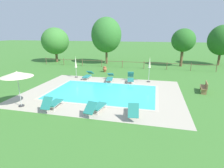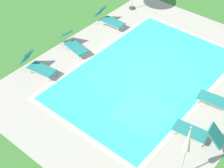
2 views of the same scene
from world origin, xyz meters
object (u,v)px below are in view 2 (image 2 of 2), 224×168
(sun_lounger_north_mid, at_px, (37,66))
(sun_lounger_south_mid, at_px, (73,44))
(patio_umbrella_closed_row_west, at_px, (187,145))
(sun_lounger_north_far, at_px, (221,101))
(sun_lounger_north_end, at_px, (109,19))
(sun_lounger_north_near_steps, at_px, (198,133))

(sun_lounger_north_mid, bearing_deg, sun_lounger_south_mid, 179.92)
(sun_lounger_south_mid, xyz_separation_m, patio_umbrella_closed_row_west, (2.86, 7.92, 1.31))
(sun_lounger_north_far, bearing_deg, sun_lounger_north_mid, -66.34)
(sun_lounger_north_mid, height_order, sun_lounger_north_end, sun_lounger_north_mid)
(sun_lounger_south_mid, bearing_deg, sun_lounger_north_end, -177.68)
(sun_lounger_north_mid, xyz_separation_m, sun_lounger_south_mid, (-2.28, 0.00, -0.02))
(sun_lounger_north_near_steps, relative_size, sun_lounger_north_far, 0.93)
(sun_lounger_north_far, distance_m, patio_umbrella_closed_row_west, 4.10)
(sun_lounger_north_near_steps, bearing_deg, patio_umbrella_closed_row_west, 11.61)
(sun_lounger_north_near_steps, xyz_separation_m, sun_lounger_north_end, (-4.03, -7.68, 0.01))
(sun_lounger_north_near_steps, xyz_separation_m, sun_lounger_north_mid, (1.17, -7.57, 0.01))
(sun_lounger_north_mid, height_order, sun_lounger_south_mid, sun_lounger_north_mid)
(sun_lounger_north_mid, bearing_deg, sun_lounger_north_near_steps, 98.83)
(sun_lounger_north_near_steps, height_order, sun_lounger_south_mid, sun_lounger_north_near_steps)
(sun_lounger_north_mid, bearing_deg, sun_lounger_north_far, 113.66)
(sun_lounger_north_near_steps, distance_m, sun_lounger_north_end, 8.67)
(sun_lounger_north_mid, height_order, sun_lounger_north_far, sun_lounger_north_mid)
(sun_lounger_north_far, bearing_deg, sun_lounger_south_mid, -82.45)
(sun_lounger_south_mid, bearing_deg, sun_lounger_north_mid, -0.08)
(sun_lounger_north_far, height_order, patio_umbrella_closed_row_west, patio_umbrella_closed_row_west)
(sun_lounger_north_end, relative_size, sun_lounger_south_mid, 0.91)
(sun_lounger_north_end, bearing_deg, sun_lounger_north_far, 75.70)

